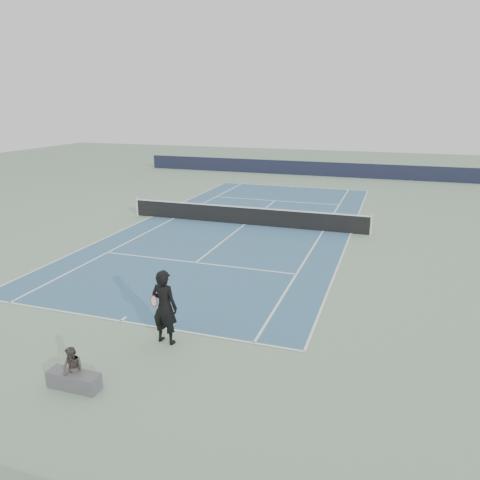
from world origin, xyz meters
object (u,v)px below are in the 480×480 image
(tennis_player, at_px, (164,307))
(tennis_net, at_px, (245,215))
(tennis_ball, at_px, (141,344))
(spectator_bench, at_px, (74,375))

(tennis_player, bearing_deg, tennis_net, 98.34)
(tennis_net, height_order, tennis_player, tennis_player)
(tennis_ball, height_order, spectator_bench, spectator_bench)
(tennis_player, xyz_separation_m, tennis_ball, (-0.54, -0.39, -1.00))
(tennis_net, bearing_deg, tennis_ball, -84.28)
(tennis_ball, distance_m, spectator_bench, 2.24)
(spectator_bench, bearing_deg, tennis_ball, 78.39)
(tennis_ball, relative_size, spectator_bench, 0.05)
(tennis_net, height_order, tennis_ball, tennis_net)
(tennis_net, height_order, spectator_bench, tennis_net)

